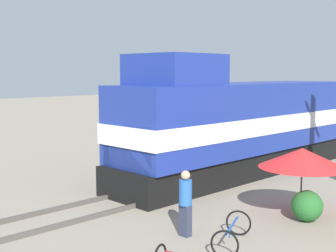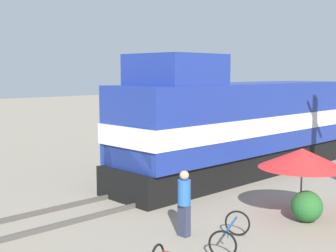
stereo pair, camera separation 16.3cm
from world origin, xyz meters
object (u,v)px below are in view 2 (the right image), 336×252
object	(u,v)px
vendor_umbrella	(302,158)
person_bystander	(184,201)
locomotive	(234,126)
bicycle	(230,233)

from	to	relation	value
vendor_umbrella	person_bystander	size ratio (longest dim) A/B	1.46
locomotive	vendor_umbrella	size ratio (longest dim) A/B	4.96
bicycle	vendor_umbrella	bearing A→B (deg)	64.93
person_bystander	bicycle	distance (m)	1.47
locomotive	vendor_umbrella	distance (m)	5.73
person_bystander	bicycle	size ratio (longest dim) A/B	0.97
locomotive	person_bystander	bearing A→B (deg)	-61.77
person_bystander	bicycle	bearing A→B (deg)	12.50
locomotive	bicycle	bearing A→B (deg)	-52.54
locomotive	bicycle	xyz separation A→B (m)	(4.89, -6.38, -1.72)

